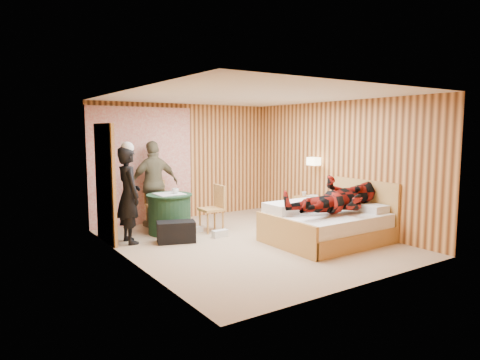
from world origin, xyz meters
TOP-DOWN VIEW (x-y plane):
  - floor at (0.00, 0.00)m, footprint 4.20×5.00m
  - ceiling at (0.00, 0.00)m, footprint 4.20×5.00m
  - wall_back at (0.00, 2.50)m, footprint 4.20×0.02m
  - wall_left at (-2.10, 0.00)m, footprint 0.02×5.00m
  - wall_right at (2.10, 0.00)m, footprint 0.02×5.00m
  - curtain at (-1.00, 2.43)m, footprint 2.20×0.08m
  - doorway at (-2.06, 1.40)m, footprint 0.06×0.90m
  - wall_lamp at (1.92, 0.45)m, footprint 0.26×0.24m
  - bed at (1.13, -0.73)m, footprint 1.95×1.49m
  - nightstand at (1.88, 0.55)m, footprint 0.42×0.57m
  - round_table at (-0.88, 1.35)m, footprint 0.85×0.85m
  - chair_far at (-0.87, 2.02)m, footprint 0.48×0.48m
  - chair_near at (-0.09, 1.02)m, footprint 0.41×0.41m
  - duffel_bag at (-1.07, 0.68)m, footprint 0.72×0.54m
  - sneaker_left at (-0.43, 1.13)m, footprint 0.24×0.11m
  - sneaker_right at (-0.26, 0.56)m, footprint 0.29×0.12m
  - woman_standing at (-1.75, 1.10)m, footprint 0.40×0.61m
  - man_at_table at (-0.88, 2.06)m, footprint 1.01×0.43m
  - man_on_bed at (1.15, -0.96)m, footprint 0.86×0.67m
  - book_lower at (1.88, 0.50)m, footprint 0.18×0.23m
  - book_upper at (1.88, 0.50)m, footprint 0.27×0.28m
  - cup_nightstand at (1.88, 0.68)m, footprint 0.11×0.11m
  - cup_table at (-0.78, 1.30)m, footprint 0.16×0.16m

SIDE VIEW (x-z plane):
  - floor at x=0.00m, z-range -0.01..0.01m
  - sneaker_left at x=-0.43m, z-range 0.00..0.11m
  - sneaker_right at x=-0.26m, z-range 0.00..0.13m
  - duffel_bag at x=-1.07m, z-range 0.00..0.37m
  - nightstand at x=1.88m, z-range 0.01..0.56m
  - bed at x=1.13m, z-range -0.22..0.81m
  - round_table at x=-0.88m, z-range 0.00..0.76m
  - chair_near at x=-0.09m, z-range 0.07..0.96m
  - chair_far at x=-0.87m, z-range 0.07..1.00m
  - book_lower at x=1.88m, z-range 0.55..0.58m
  - book_upper at x=1.88m, z-range 0.58..0.59m
  - cup_nightstand at x=1.88m, z-range 0.55..0.65m
  - cup_table at x=-0.78m, z-range 0.75..0.85m
  - woman_standing at x=-1.75m, z-range 0.00..1.66m
  - man_at_table at x=-0.88m, z-range 0.00..1.72m
  - man_on_bed at x=1.15m, z-range 0.06..1.83m
  - doorway at x=-2.06m, z-range 0.00..2.05m
  - curtain at x=-1.00m, z-range 0.00..2.40m
  - wall_back at x=0.00m, z-range 0.00..2.50m
  - wall_left at x=-2.10m, z-range 0.00..2.50m
  - wall_right at x=2.10m, z-range 0.00..2.50m
  - wall_lamp at x=1.92m, z-range 1.22..1.38m
  - ceiling at x=0.00m, z-range 2.50..2.50m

